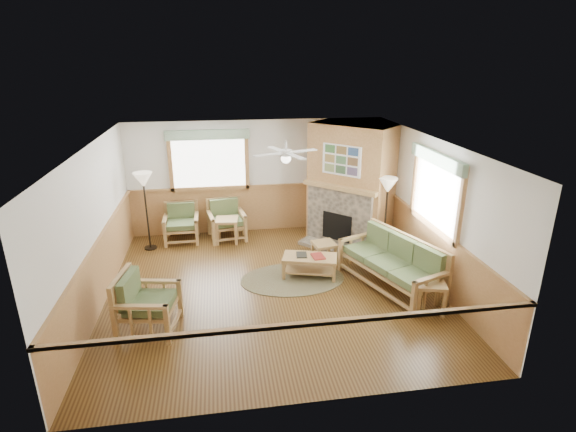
{
  "coord_description": "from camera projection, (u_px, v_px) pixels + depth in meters",
  "views": [
    {
      "loc": [
        -0.87,
        -7.4,
        4.11
      ],
      "look_at": [
        0.4,
        0.7,
        1.15
      ],
      "focal_mm": 28.0,
      "sensor_mm": 36.0,
      "label": 1
    }
  ],
  "objects": [
    {
      "name": "ceiling_fan",
      "position": [
        286.0,
        143.0,
        7.82
      ],
      "size": [
        1.59,
        1.59,
        0.36
      ],
      "primitive_type": null,
      "rotation": [
        0.0,
        0.0,
        0.35
      ],
      "color": "white",
      "rests_on": "ceiling"
    },
    {
      "name": "coffee_table",
      "position": [
        310.0,
        266.0,
        8.77
      ],
      "size": [
        1.14,
        0.79,
        0.42
      ],
      "primitive_type": null,
      "rotation": [
        0.0,
        0.0,
        -0.28
      ],
      "color": "#AA854F",
      "rests_on": "floor"
    },
    {
      "name": "sofa",
      "position": [
        390.0,
        263.0,
        8.27
      ],
      "size": [
        2.26,
        1.54,
        0.96
      ],
      "primitive_type": null,
      "rotation": [
        0.0,
        0.0,
        -1.21
      ],
      "color": "#AA854F",
      "rests_on": "floor"
    },
    {
      "name": "book_dark",
      "position": [
        302.0,
        254.0,
        8.74
      ],
      "size": [
        0.23,
        0.29,
        0.03
      ],
      "primitive_type": "cube",
      "rotation": [
        0.0,
        0.0,
        -0.13
      ],
      "color": "black",
      "rests_on": "coffee_table"
    },
    {
      "name": "end_table_chairs",
      "position": [
        227.0,
        230.0,
        10.36
      ],
      "size": [
        0.55,
        0.54,
        0.56
      ],
      "primitive_type": null,
      "rotation": [
        0.0,
        0.0,
        -0.11
      ],
      "color": "#AA854F",
      "rests_on": "floor"
    },
    {
      "name": "footstool",
      "position": [
        324.0,
        251.0,
        9.47
      ],
      "size": [
        0.51,
        0.51,
        0.39
      ],
      "primitive_type": null,
      "rotation": [
        0.0,
        0.0,
        0.16
      ],
      "color": "#AA854F",
      "rests_on": "floor"
    },
    {
      "name": "window_back",
      "position": [
        207.0,
        129.0,
        10.13
      ],
      "size": [
        1.9,
        0.16,
        1.5
      ],
      "primitive_type": null,
      "color": "white",
      "rests_on": "wall_back"
    },
    {
      "name": "end_table_sofa",
      "position": [
        429.0,
        296.0,
        7.55
      ],
      "size": [
        0.58,
        0.57,
        0.54
      ],
      "primitive_type": null,
      "rotation": [
        0.0,
        0.0,
        -0.26
      ],
      "color": "#AA854F",
      "rests_on": "floor"
    },
    {
      "name": "wall_back",
      "position": [
        257.0,
        177.0,
        10.73
      ],
      "size": [
        6.0,
        0.02,
        2.7
      ],
      "primitive_type": "cube",
      "color": "white",
      "rests_on": "floor"
    },
    {
      "name": "armchair_left",
      "position": [
        148.0,
        303.0,
        6.97
      ],
      "size": [
        0.99,
        0.99,
        0.96
      ],
      "primitive_type": null,
      "rotation": [
        0.0,
        0.0,
        1.4
      ],
      "color": "#AA854F",
      "rests_on": "floor"
    },
    {
      "name": "wall_left",
      "position": [
        94.0,
        229.0,
        7.5
      ],
      "size": [
        0.02,
        6.0,
        2.7
      ],
      "primitive_type": "cube",
      "color": "white",
      "rests_on": "floor"
    },
    {
      "name": "armchair_back_left",
      "position": [
        181.0,
        223.0,
        10.36
      ],
      "size": [
        0.78,
        0.78,
        0.86
      ],
      "primitive_type": null,
      "rotation": [
        0.0,
        0.0,
        0.01
      ],
      "color": "#AA854F",
      "rests_on": "floor"
    },
    {
      "name": "floor",
      "position": [
        273.0,
        288.0,
        8.4
      ],
      "size": [
        6.0,
        6.0,
        0.01
      ],
      "primitive_type": "cube",
      "color": "#523616",
      "rests_on": "ground"
    },
    {
      "name": "wall_front",
      "position": [
        303.0,
        309.0,
        5.15
      ],
      "size": [
        6.0,
        0.02,
        2.7
      ],
      "primitive_type": "cube",
      "color": "white",
      "rests_on": "floor"
    },
    {
      "name": "fireplace",
      "position": [
        351.0,
        184.0,
        10.14
      ],
      "size": [
        3.11,
        3.11,
        2.7
      ],
      "primitive_type": null,
      "rotation": [
        0.0,
        0.0,
        -0.79
      ],
      "color": "#A67644",
      "rests_on": "floor"
    },
    {
      "name": "window_right",
      "position": [
        442.0,
        151.0,
        7.79
      ],
      "size": [
        0.16,
        1.9,
        1.5
      ],
      "primitive_type": null,
      "color": "white",
      "rests_on": "wall_right"
    },
    {
      "name": "braided_rug",
      "position": [
        293.0,
        279.0,
        8.7
      ],
      "size": [
        2.04,
        2.04,
        0.01
      ],
      "primitive_type": "cylinder",
      "rotation": [
        0.0,
        0.0,
        -0.01
      ],
      "color": "brown",
      "rests_on": "floor"
    },
    {
      "name": "wainscot",
      "position": [
        272.0,
        261.0,
        8.21
      ],
      "size": [
        6.0,
        6.0,
        1.1
      ],
      "primitive_type": null,
      "color": "#A67644",
      "rests_on": "floor"
    },
    {
      "name": "floor_lamp_right",
      "position": [
        385.0,
        217.0,
        9.49
      ],
      "size": [
        0.48,
        0.48,
        1.73
      ],
      "primitive_type": null,
      "rotation": [
        0.0,
        0.0,
        -0.24
      ],
      "color": "black",
      "rests_on": "floor"
    },
    {
      "name": "floor_lamp_left",
      "position": [
        147.0,
        211.0,
        9.79
      ],
      "size": [
        0.47,
        0.47,
        1.76
      ],
      "primitive_type": null,
      "rotation": [
        0.0,
        0.0,
        0.18
      ],
      "color": "black",
      "rests_on": "floor"
    },
    {
      "name": "ceiling",
      "position": [
        271.0,
        144.0,
        7.48
      ],
      "size": [
        6.0,
        6.0,
        0.01
      ],
      "primitive_type": "cube",
      "color": "white",
      "rests_on": "floor"
    },
    {
      "name": "book_red",
      "position": [
        318.0,
        256.0,
        8.67
      ],
      "size": [
        0.25,
        0.32,
        0.03
      ],
      "primitive_type": "cube",
      "rotation": [
        0.0,
        0.0,
        0.1
      ],
      "color": "maroon",
      "rests_on": "coffee_table"
    },
    {
      "name": "wall_right",
      "position": [
        431.0,
        211.0,
        8.38
      ],
      "size": [
        0.02,
        6.0,
        2.7
      ],
      "primitive_type": "cube",
      "color": "white",
      "rests_on": "floor"
    },
    {
      "name": "armchair_back_right",
      "position": [
        227.0,
        220.0,
        10.5
      ],
      "size": [
        0.93,
        0.93,
        0.91
      ],
      "primitive_type": null,
      "rotation": [
        0.0,
        0.0,
        0.16
      ],
      "color": "#AA854F",
      "rests_on": "floor"
    }
  ]
}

